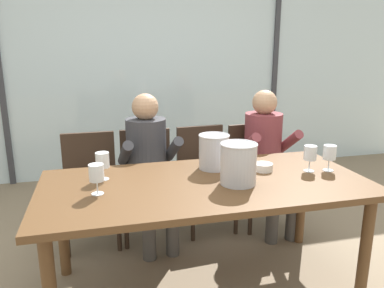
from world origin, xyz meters
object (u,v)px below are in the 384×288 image
chair_left_of_center (147,174)px  person_maroon_top (266,151)px  dining_table (206,193)px  tasting_bowl (263,167)px  chair_center (204,169)px  wine_glass_by_right_taster (102,161)px  wine_glass_by_left_taster (330,154)px  wine_glass_center_pour (310,153)px  ice_bucket_secondary (238,163)px  ice_bucket_primary (214,151)px  chair_right_of_center (254,166)px  wine_glass_near_bucket (96,174)px  person_charcoal_jacket (149,159)px  chair_near_curtain (90,179)px

chair_left_of_center → person_maroon_top: person_maroon_top is taller
dining_table → tasting_bowl: size_ratio=15.98×
chair_center → wine_glass_by_right_taster: 1.16m
dining_table → wine_glass_by_right_taster: bearing=162.5°
chair_left_of_center → wine_glass_by_left_taster: 1.46m
dining_table → wine_glass_center_pour: 0.75m
dining_table → chair_center: 0.94m
dining_table → ice_bucket_secondary: ice_bucket_secondary is taller
ice_bucket_primary → wine_glass_center_pour: 0.63m
chair_right_of_center → wine_glass_near_bucket: 1.68m
wine_glass_by_right_taster → person_charcoal_jacket: bearing=57.0°
wine_glass_by_right_taster → chair_near_curtain: bearing=98.5°
chair_near_curtain → tasting_bowl: (1.14, -0.77, 0.25)m
dining_table → chair_near_curtain: bearing=129.2°
chair_center → wine_glass_center_pour: wine_glass_center_pour is taller
person_charcoal_jacket → ice_bucket_primary: 0.65m
dining_table → ice_bucket_secondary: bearing=-24.8°
person_maroon_top → wine_glass_by_right_taster: (-1.37, -0.55, 0.18)m
chair_center → ice_bucket_secondary: size_ratio=3.43×
chair_center → wine_glass_center_pour: (0.48, -0.88, 0.35)m
person_maroon_top → ice_bucket_primary: (-0.63, -0.51, 0.18)m
person_charcoal_jacket → ice_bucket_secondary: size_ratio=4.70×
chair_near_curtain → wine_glass_by_left_taster: 1.82m
chair_left_of_center → wine_glass_near_bucket: size_ratio=4.97×
wine_glass_near_bucket → wine_glass_center_pour: same height
chair_near_curtain → ice_bucket_primary: size_ratio=3.68×
wine_glass_by_left_taster → person_charcoal_jacket: bearing=145.9°
chair_near_curtain → person_maroon_top: size_ratio=0.73×
chair_near_curtain → chair_left_of_center: (0.46, 0.01, 0.00)m
ice_bucket_primary → wine_glass_by_left_taster: 0.77m
chair_right_of_center → wine_glass_near_bucket: (-1.36, -0.93, 0.35)m
dining_table → chair_center: chair_center is taller
chair_center → wine_glass_near_bucket: wine_glass_near_bucket is taller
chair_near_curtain → chair_left_of_center: bearing=0.2°
ice_bucket_primary → ice_bucket_secondary: 0.32m
ice_bucket_secondary → wine_glass_by_left_taster: 0.68m
tasting_bowl → wine_glass_by_right_taster: size_ratio=0.72×
ice_bucket_secondary → tasting_bowl: bearing=36.5°
dining_table → chair_center: (0.24, 0.90, -0.15)m
wine_glass_near_bucket → chair_near_curtain: bearing=94.0°
tasting_bowl → wine_glass_by_right_taster: wine_glass_by_right_taster is taller
chair_near_curtain → ice_bucket_secondary: (0.89, -0.95, 0.36)m
wine_glass_by_left_taster → wine_glass_near_bucket: bearing=-178.3°
tasting_bowl → wine_glass_near_bucket: bearing=-172.0°
person_maroon_top → wine_glass_by_left_taster: bearing=-85.0°
wine_glass_by_left_taster → wine_glass_center_pour: bearing=170.1°
person_charcoal_jacket → wine_glass_near_bucket: size_ratio=6.81×
ice_bucket_primary → wine_glass_by_right_taster: (-0.73, -0.05, -0.00)m
ice_bucket_secondary → wine_glass_near_bucket: ice_bucket_secondary is taller
person_charcoal_jacket → wine_glass_near_bucket: 0.90m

